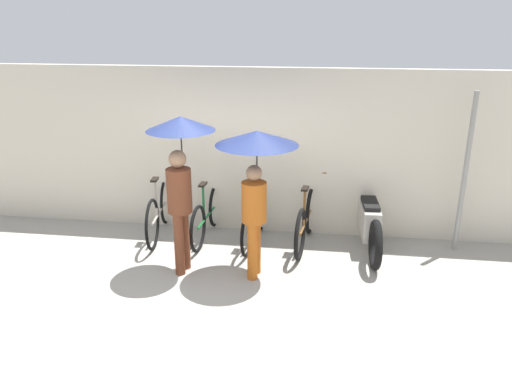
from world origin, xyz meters
name	(u,v)px	position (x,y,z in m)	size (l,w,h in m)	color
ground_plane	(206,299)	(0.00, 0.00, 0.00)	(30.00, 30.00, 0.00)	#9E998E
back_wall	(236,151)	(0.00, 2.20, 1.28)	(11.19, 0.12, 2.56)	beige
parked_bicycle_0	(160,211)	(-1.13, 1.77, 0.40)	(0.44, 1.76, 1.04)	black
parked_bicycle_1	(207,215)	(-0.38, 1.77, 0.37)	(0.44, 1.67, 1.00)	black
parked_bicycle_2	(256,218)	(0.38, 1.73, 0.37)	(0.44, 1.67, 1.11)	black
parked_bicycle_3	(306,221)	(1.13, 1.70, 0.39)	(0.44, 1.69, 1.02)	black
pedestrian_leading	(180,157)	(-0.45, 0.74, 1.57)	(0.88, 0.88, 2.08)	brown
pedestrian_center	(256,162)	(0.52, 0.75, 1.54)	(1.04, 1.04, 1.93)	#B25619
motorcycle	(369,221)	(2.06, 1.79, 0.40)	(0.58, 2.10, 0.91)	black
awning_pole	(465,174)	(3.33, 1.84, 1.16)	(0.07, 0.07, 2.32)	gray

